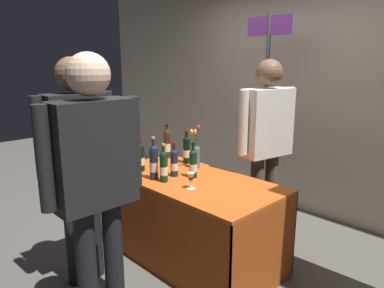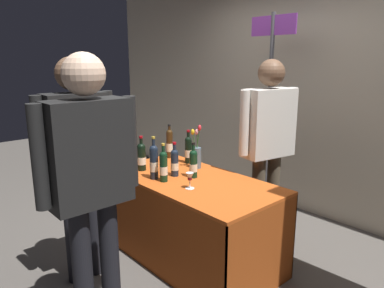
{
  "view_description": "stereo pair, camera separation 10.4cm",
  "coord_description": "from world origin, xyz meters",
  "px_view_note": "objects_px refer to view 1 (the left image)",
  "views": [
    {
      "loc": [
        2.05,
        -1.99,
        1.71
      ],
      "look_at": [
        0.0,
        0.0,
        1.03
      ],
      "focal_mm": 33.75,
      "sensor_mm": 36.0,
      "label": 1
    },
    {
      "loc": [
        2.12,
        -1.92,
        1.71
      ],
      "look_at": [
        0.0,
        0.0,
        1.03
      ],
      "focal_mm": 33.75,
      "sensor_mm": 36.0,
      "label": 2
    }
  ],
  "objects_px": {
    "tasting_table": "(192,203)",
    "flower_vase": "(195,154)",
    "featured_wine_bottle": "(193,163)",
    "booth_signpost": "(266,94)",
    "taster_foreground_right": "(95,174)",
    "display_bottle_0": "(167,143)",
    "vendor_presenter": "(266,135)",
    "wine_glass_near_vendor": "(191,178)"
  },
  "relations": [
    {
      "from": "vendor_presenter",
      "to": "taster_foreground_right",
      "type": "height_order",
      "value": "taster_foreground_right"
    },
    {
      "from": "featured_wine_bottle",
      "to": "flower_vase",
      "type": "height_order",
      "value": "flower_vase"
    },
    {
      "from": "wine_glass_near_vendor",
      "to": "flower_vase",
      "type": "height_order",
      "value": "flower_vase"
    },
    {
      "from": "tasting_table",
      "to": "flower_vase",
      "type": "xyz_separation_m",
      "value": [
        -0.2,
        0.24,
        0.35
      ]
    },
    {
      "from": "featured_wine_bottle",
      "to": "booth_signpost",
      "type": "xyz_separation_m",
      "value": [
        -0.09,
        1.16,
        0.49
      ]
    },
    {
      "from": "display_bottle_0",
      "to": "booth_signpost",
      "type": "bearing_deg",
      "value": 59.84
    },
    {
      "from": "wine_glass_near_vendor",
      "to": "vendor_presenter",
      "type": "bearing_deg",
      "value": 84.62
    },
    {
      "from": "booth_signpost",
      "to": "display_bottle_0",
      "type": "bearing_deg",
      "value": -120.16
    },
    {
      "from": "taster_foreground_right",
      "to": "booth_signpost",
      "type": "bearing_deg",
      "value": 9.8
    },
    {
      "from": "vendor_presenter",
      "to": "taster_foreground_right",
      "type": "distance_m",
      "value": 1.72
    },
    {
      "from": "booth_signpost",
      "to": "flower_vase",
      "type": "bearing_deg",
      "value": -95.14
    },
    {
      "from": "featured_wine_bottle",
      "to": "display_bottle_0",
      "type": "height_order",
      "value": "display_bottle_0"
    },
    {
      "from": "wine_glass_near_vendor",
      "to": "flower_vase",
      "type": "xyz_separation_m",
      "value": [
        -0.36,
        0.41,
        0.04
      ]
    },
    {
      "from": "flower_vase",
      "to": "display_bottle_0",
      "type": "bearing_deg",
      "value": 175.1
    },
    {
      "from": "taster_foreground_right",
      "to": "tasting_table",
      "type": "bearing_deg",
      "value": 14.0
    },
    {
      "from": "flower_vase",
      "to": "taster_foreground_right",
      "type": "height_order",
      "value": "taster_foreground_right"
    },
    {
      "from": "vendor_presenter",
      "to": "display_bottle_0",
      "type": "bearing_deg",
      "value": -54.16
    },
    {
      "from": "display_bottle_0",
      "to": "vendor_presenter",
      "type": "height_order",
      "value": "vendor_presenter"
    },
    {
      "from": "display_bottle_0",
      "to": "wine_glass_near_vendor",
      "type": "height_order",
      "value": "display_bottle_0"
    },
    {
      "from": "tasting_table",
      "to": "booth_signpost",
      "type": "relative_size",
      "value": 0.7
    },
    {
      "from": "tasting_table",
      "to": "flower_vase",
      "type": "relative_size",
      "value": 3.76
    },
    {
      "from": "vendor_presenter",
      "to": "taster_foreground_right",
      "type": "bearing_deg",
      "value": 10.53
    },
    {
      "from": "taster_foreground_right",
      "to": "booth_signpost",
      "type": "height_order",
      "value": "booth_signpost"
    },
    {
      "from": "tasting_table",
      "to": "vendor_presenter",
      "type": "bearing_deg",
      "value": 71.2
    },
    {
      "from": "featured_wine_bottle",
      "to": "display_bottle_0",
      "type": "relative_size",
      "value": 0.89
    },
    {
      "from": "wine_glass_near_vendor",
      "to": "featured_wine_bottle",
      "type": "bearing_deg",
      "value": 132.01
    },
    {
      "from": "tasting_table",
      "to": "flower_vase",
      "type": "bearing_deg",
      "value": 130.16
    },
    {
      "from": "flower_vase",
      "to": "vendor_presenter",
      "type": "distance_m",
      "value": 0.67
    },
    {
      "from": "tasting_table",
      "to": "taster_foreground_right",
      "type": "bearing_deg",
      "value": -76.45
    },
    {
      "from": "display_bottle_0",
      "to": "wine_glass_near_vendor",
      "type": "xyz_separation_m",
      "value": [
        0.81,
        -0.44,
        -0.06
      ]
    },
    {
      "from": "featured_wine_bottle",
      "to": "booth_signpost",
      "type": "distance_m",
      "value": 1.26
    },
    {
      "from": "vendor_presenter",
      "to": "booth_signpost",
      "type": "bearing_deg",
      "value": -133.41
    },
    {
      "from": "featured_wine_bottle",
      "to": "wine_glass_near_vendor",
      "type": "height_order",
      "value": "featured_wine_bottle"
    },
    {
      "from": "display_bottle_0",
      "to": "booth_signpost",
      "type": "xyz_separation_m",
      "value": [
        0.53,
        0.91,
        0.46
      ]
    },
    {
      "from": "display_bottle_0",
      "to": "vendor_presenter",
      "type": "bearing_deg",
      "value": 25.5
    },
    {
      "from": "wine_glass_near_vendor",
      "to": "vendor_presenter",
      "type": "distance_m",
      "value": 0.9
    },
    {
      "from": "taster_foreground_right",
      "to": "booth_signpost",
      "type": "distance_m",
      "value": 2.26
    },
    {
      "from": "taster_foreground_right",
      "to": "wine_glass_near_vendor",
      "type": "bearing_deg",
      "value": 6.31
    },
    {
      "from": "tasting_table",
      "to": "featured_wine_bottle",
      "type": "bearing_deg",
      "value": 122.98
    },
    {
      "from": "vendor_presenter",
      "to": "tasting_table",
      "type": "bearing_deg",
      "value": -8.46
    },
    {
      "from": "featured_wine_bottle",
      "to": "booth_signpost",
      "type": "bearing_deg",
      "value": 94.69
    },
    {
      "from": "flower_vase",
      "to": "taster_foreground_right",
      "type": "xyz_separation_m",
      "value": [
        0.45,
        -1.26,
        0.21
      ]
    }
  ]
}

